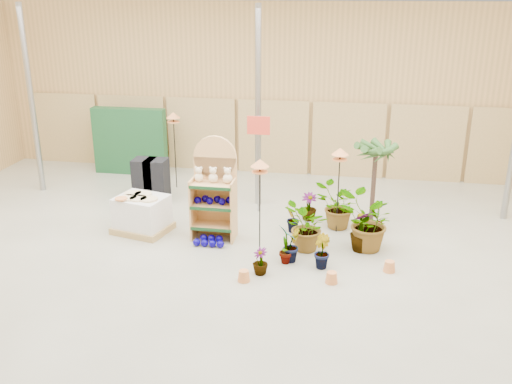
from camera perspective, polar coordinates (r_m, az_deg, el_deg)
room at (r=10.38m, az=-2.20°, el=5.33°), size 15.20×12.10×4.70m
display_shelf at (r=11.42m, az=-4.14°, el=0.02°), size 0.87×0.55×2.08m
teddy_bears at (r=11.21m, az=-4.20°, el=1.61°), size 0.76×0.19×0.32m
gazing_balls_shelf at (r=11.36m, az=-4.27°, el=-0.80°), size 0.76×0.26×0.15m
gazing_balls_floor at (r=11.34m, az=-4.65°, el=-4.92°), size 0.63×0.39×0.15m
pallet_stack at (r=12.03m, az=-11.34°, el=-2.18°), size 1.25×1.12×0.79m
charcoal_planters at (r=13.79m, az=-10.45°, el=1.25°), size 0.80×0.50×1.00m
trellis_stock at (r=15.80m, az=-12.49°, el=4.98°), size 2.00×0.30×1.80m
offer_sign at (r=12.49m, az=0.26°, el=4.77°), size 0.50×0.08×2.20m
bird_table_front at (r=10.39m, az=0.39°, el=2.59°), size 0.34×0.34×1.87m
bird_table_right at (r=11.48m, az=8.41°, el=3.75°), size 0.34×0.34×1.81m
bird_table_back at (r=14.20m, az=-8.27°, el=7.35°), size 0.34×0.34×1.94m
palm at (r=12.22m, az=11.91°, el=4.15°), size 0.70×0.70×1.86m
potted_plant_1 at (r=10.58m, az=3.59°, el=-5.31°), size 0.37×0.41×0.64m
potted_plant_2 at (r=10.93m, az=5.09°, el=-3.55°), size 0.92×1.01×0.97m
potted_plant_3 at (r=11.12m, az=10.55°, el=-3.83°), size 0.65×0.65×0.82m
potted_plant_4 at (r=12.10m, az=12.13°, el=-2.32°), size 0.44×0.39×0.69m
potted_plant_5 at (r=11.80m, az=3.65°, el=-2.73°), size 0.33×0.38×0.59m
potted_plant_6 at (r=12.02m, az=8.14°, el=-1.45°), size 1.17×1.14×0.98m
potted_plant_7 at (r=10.12m, az=0.43°, el=-6.94°), size 0.39×0.39×0.49m
potted_plant_8 at (r=10.45m, az=3.04°, el=-5.23°), size 0.43×0.49×0.77m
potted_plant_9 at (r=10.40m, az=6.55°, el=-5.91°), size 0.39×0.43×0.63m
potted_plant_10 at (r=11.08m, az=11.04°, el=-3.04°), size 1.30×1.23×1.15m
potted_plant_11 at (r=12.46m, az=5.30°, el=-1.47°), size 0.39×0.39×0.61m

